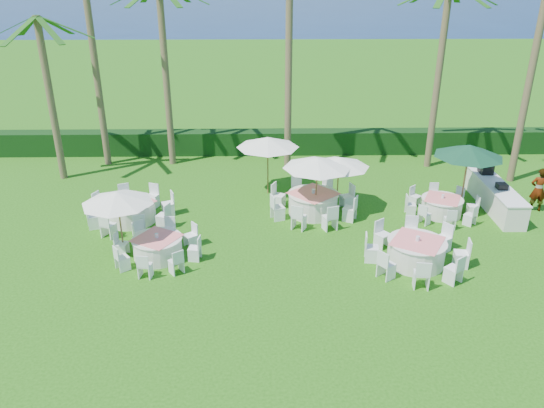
{
  "coord_description": "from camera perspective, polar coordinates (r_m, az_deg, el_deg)",
  "views": [
    {
      "loc": [
        -0.71,
        -14.79,
        9.06
      ],
      "look_at": [
        -0.39,
        2.47,
        1.3
      ],
      "focal_mm": 35.0,
      "sensor_mm": 36.0,
      "label": 1
    }
  ],
  "objects": [
    {
      "name": "palm_d",
      "position": [
        26.33,
        17.54,
        13.58
      ],
      "size": [
        4.4,
        3.96,
        8.49
      ],
      "color": "brown",
      "rests_on": "ground"
    },
    {
      "name": "banquet_table_c",
      "position": [
        18.22,
        15.24,
        -4.96
      ],
      "size": [
        3.39,
        3.39,
        1.01
      ],
      "color": "silver",
      "rests_on": "ground"
    },
    {
      "name": "buffet_table",
      "position": [
        23.42,
        22.81,
        0.9
      ],
      "size": [
        1.01,
        4.44,
        1.57
      ],
      "color": "silver",
      "rests_on": "ground"
    },
    {
      "name": "palm_f",
      "position": [
        25.65,
        -22.83,
        11.08
      ],
      "size": [
        4.35,
        4.28,
        7.23
      ],
      "color": "brown",
      "rests_on": "ground"
    },
    {
      "name": "hedge",
      "position": [
        28.11,
        0.44,
        6.68
      ],
      "size": [
        34.0,
        1.0,
        1.2
      ],
      "primitive_type": "cube",
      "color": "black",
      "rests_on": "ground"
    },
    {
      "name": "palm_c",
      "position": [
        24.6,
        1.82,
        16.17
      ],
      "size": [
        4.16,
        4.4,
        10.32
      ],
      "color": "brown",
      "rests_on": "ground"
    },
    {
      "name": "umbrella_d",
      "position": [
        20.96,
        7.22,
        4.51
      ],
      "size": [
        2.42,
        2.42,
        2.27
      ],
      "color": "brown",
      "rests_on": "ground"
    },
    {
      "name": "umbrella_b",
      "position": [
        20.36,
        4.89,
        4.45
      ],
      "size": [
        2.66,
        2.66,
        2.42
      ],
      "color": "brown",
      "rests_on": "ground"
    },
    {
      "name": "staff_person",
      "position": [
        23.71,
        26.73,
        1.38
      ],
      "size": [
        0.71,
        0.53,
        1.8
      ],
      "primitive_type": "imported",
      "rotation": [
        0.0,
        0.0,
        2.99
      ],
      "color": "gray",
      "rests_on": "ground"
    },
    {
      "name": "ground",
      "position": [
        17.36,
        1.45,
        -7.27
      ],
      "size": [
        120.0,
        120.0,
        0.0
      ],
      "primitive_type": "plane",
      "color": "#1C530E",
      "rests_on": "ground"
    },
    {
      "name": "banquet_table_e",
      "position": [
        21.15,
        4.45,
        0.14
      ],
      "size": [
        3.45,
        3.45,
        1.05
      ],
      "color": "silver",
      "rests_on": "ground"
    },
    {
      "name": "umbrella_green",
      "position": [
        22.11,
        20.44,
        5.39
      ],
      "size": [
        2.71,
        2.71,
        2.74
      ],
      "color": "brown",
      "rests_on": "ground"
    },
    {
      "name": "palm_a",
      "position": [
        26.67,
        -18.71,
        15.67
      ],
      "size": [
        4.39,
        4.2,
        10.38
      ],
      "color": "brown",
      "rests_on": "ground"
    },
    {
      "name": "banquet_table_d",
      "position": [
        21.18,
        -14.88,
        -0.69
      ],
      "size": [
        3.22,
        3.22,
        1.0
      ],
      "color": "silver",
      "rests_on": "ground"
    },
    {
      "name": "palm_b",
      "position": [
        26.03,
        -11.4,
        14.09
      ],
      "size": [
        4.4,
        4.0,
        8.48
      ],
      "color": "brown",
      "rests_on": "ground"
    },
    {
      "name": "banquet_table_a",
      "position": [
        18.38,
        -12.19,
        -4.54
      ],
      "size": [
        2.97,
        2.97,
        0.9
      ],
      "color": "silver",
      "rests_on": "ground"
    },
    {
      "name": "ocean",
      "position": [
        117.15,
        -0.75,
        19.77
      ],
      "size": [
        260.0,
        260.0,
        0.0
      ],
      "primitive_type": "plane",
      "color": "#07204B",
      "rests_on": "ground"
    },
    {
      "name": "umbrella_a",
      "position": [
        18.16,
        -16.33,
        0.66
      ],
      "size": [
        2.37,
        2.37,
        2.31
      ],
      "color": "brown",
      "rests_on": "ground"
    },
    {
      "name": "umbrella_c",
      "position": [
        22.36,
        -0.47,
        6.66
      ],
      "size": [
        2.65,
        2.65,
        2.55
      ],
      "color": "brown",
      "rests_on": "ground"
    },
    {
      "name": "banquet_table_f",
      "position": [
        22.06,
        17.78,
        -0.21
      ],
      "size": [
        2.84,
        2.84,
        0.87
      ],
      "color": "silver",
      "rests_on": "ground"
    },
    {
      "name": "palm_e",
      "position": [
        25.61,
        26.37,
        13.96
      ],
      "size": [
        4.39,
        4.19,
        10.19
      ],
      "color": "brown",
      "rests_on": "ground"
    }
  ]
}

